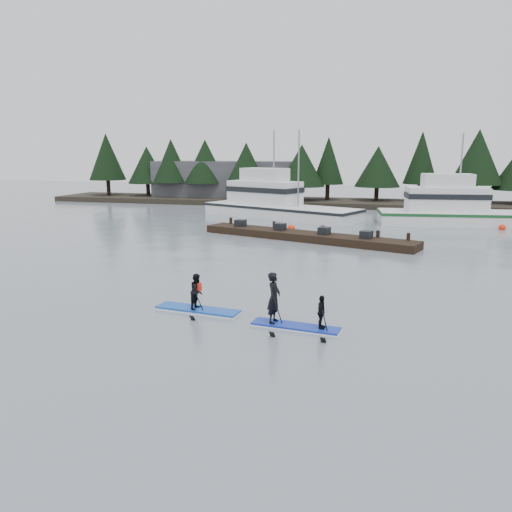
% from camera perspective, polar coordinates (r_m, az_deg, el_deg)
% --- Properties ---
extents(ground, '(160.00, 160.00, 0.00)m').
position_cam_1_polar(ground, '(18.72, -4.76, -6.89)').
color(ground, slate).
rests_on(ground, ground).
extents(far_shore, '(70.00, 8.00, 0.60)m').
position_cam_1_polar(far_shore, '(59.28, 9.03, 6.03)').
color(far_shore, '#2D281E').
rests_on(far_shore, ground).
extents(treeline, '(60.00, 4.00, 8.00)m').
position_cam_1_polar(treeline, '(59.31, 9.02, 5.74)').
color(treeline, black).
rests_on(treeline, ground).
extents(waterfront_building, '(18.00, 6.00, 5.00)m').
position_cam_1_polar(waterfront_building, '(64.01, -3.41, 8.53)').
color(waterfront_building, '#4C4C51').
rests_on(waterfront_building, ground).
extents(fishing_boat_large, '(15.87, 10.01, 8.96)m').
position_cam_1_polar(fishing_boat_large, '(47.64, 2.29, 5.26)').
color(fishing_boat_large, white).
rests_on(fishing_boat_large, ground).
extents(fishing_boat_medium, '(14.64, 5.73, 8.52)m').
position_cam_1_polar(fishing_boat_medium, '(45.89, 22.32, 4.09)').
color(fishing_boat_medium, white).
rests_on(fishing_boat_medium, ground).
extents(floating_dock, '(15.71, 7.09, 0.53)m').
position_cam_1_polar(floating_dock, '(35.05, 5.58, 2.26)').
color(floating_dock, black).
rests_on(floating_dock, ground).
extents(buoy_b, '(0.64, 0.64, 0.64)m').
position_cam_1_polar(buoy_b, '(39.10, 4.04, 2.87)').
color(buoy_b, '#FF290C').
rests_on(buoy_b, ground).
extents(buoy_c, '(0.53, 0.53, 0.53)m').
position_cam_1_polar(buoy_c, '(44.32, 26.29, 2.73)').
color(buoy_c, '#FF290C').
rests_on(buoy_c, ground).
extents(paddleboard_solo, '(3.38, 1.27, 1.90)m').
position_cam_1_polar(paddleboard_solo, '(19.22, -6.71, -4.86)').
color(paddleboard_solo, '#1349B4').
rests_on(paddleboard_solo, ground).
extents(paddleboard_duo, '(3.14, 1.31, 2.42)m').
position_cam_1_polar(paddleboard_duo, '(17.35, 3.89, -5.96)').
color(paddleboard_duo, '#122BAB').
rests_on(paddleboard_duo, ground).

